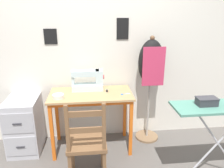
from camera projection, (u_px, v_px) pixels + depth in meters
ground_plane at (93, 159)px, 2.70m from camera, size 14.00×14.00×0.00m
wall_back at (89, 48)px, 2.86m from camera, size 10.00×0.06×2.55m
sewing_table at (91, 102)px, 2.73m from camera, size 1.02×0.53×0.77m
sewing_machine at (89, 81)px, 2.78m from camera, size 0.41×0.16×0.29m
fabric_bowl at (58, 96)px, 2.55m from camera, size 0.13×0.13×0.05m
scissors at (124, 94)px, 2.67m from camera, size 0.12×0.06×0.01m
thread_spool_near_machine at (107, 91)px, 2.74m from camera, size 0.03×0.03×0.04m
wooden_chair at (87, 143)px, 2.24m from camera, size 0.40×0.38×0.95m
filing_cabinet at (25, 125)px, 2.81m from camera, size 0.39×0.53×0.71m
dress_form at (151, 68)px, 2.83m from camera, size 0.33×0.32×1.45m
ironing_board at (224, 110)px, 2.18m from camera, size 1.04×0.33×0.86m
storage_box at (207, 101)px, 2.16m from camera, size 0.20×0.12×0.08m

